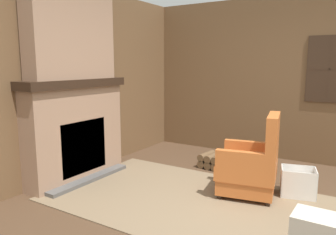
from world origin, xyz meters
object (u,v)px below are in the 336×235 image
(oil_lamp_vase, at_px, (56,72))
(armchair, at_px, (251,167))
(firewood_stack, at_px, (213,160))
(storage_case, at_px, (104,73))
(laundry_basket, at_px, (298,182))
(decorative_plate_on_mantel, at_px, (68,70))

(oil_lamp_vase, bearing_deg, armchair, 22.21)
(armchair, bearing_deg, firewood_stack, -53.57)
(storage_case, bearing_deg, oil_lamp_vase, -90.01)
(armchair, xyz_separation_m, laundry_basket, (0.50, 0.29, -0.19))
(armchair, relative_size, storage_case, 5.11)
(armchair, xyz_separation_m, decorative_plate_on_mantel, (-2.32, -0.72, 1.16))
(firewood_stack, height_order, laundry_basket, laundry_basket)
(firewood_stack, height_order, storage_case, storage_case)
(armchair, distance_m, firewood_stack, 1.18)
(laundry_basket, bearing_deg, oil_lamp_vase, -156.18)
(armchair, relative_size, decorative_plate_on_mantel, 4.00)
(firewood_stack, bearing_deg, oil_lamp_vase, -130.23)
(storage_case, distance_m, decorative_plate_on_mantel, 0.67)
(firewood_stack, xyz_separation_m, storage_case, (-1.45, -0.83, 1.36))
(firewood_stack, bearing_deg, armchair, -42.61)
(oil_lamp_vase, height_order, decorative_plate_on_mantel, oil_lamp_vase)
(firewood_stack, height_order, oil_lamp_vase, oil_lamp_vase)
(storage_case, height_order, decorative_plate_on_mantel, decorative_plate_on_mantel)
(decorative_plate_on_mantel, bearing_deg, firewood_stack, 45.55)
(laundry_basket, bearing_deg, storage_case, -172.87)
(armchair, bearing_deg, storage_case, -9.59)
(laundry_basket, height_order, oil_lamp_vase, oil_lamp_vase)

